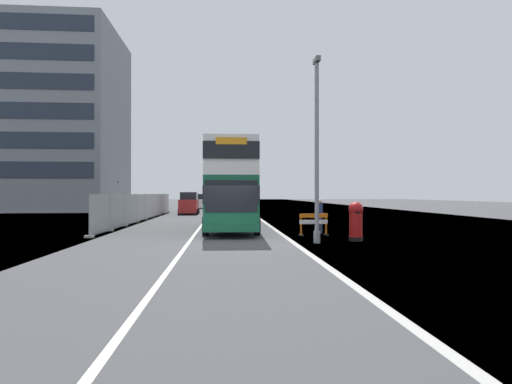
{
  "coord_description": "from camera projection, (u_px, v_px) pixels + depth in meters",
  "views": [
    {
      "loc": [
        -0.23,
        -17.23,
        2.11
      ],
      "look_at": [
        1.45,
        4.57,
        2.2
      ],
      "focal_mm": 28.58,
      "sensor_mm": 36.0,
      "label": 1
    }
  ],
  "objects": [
    {
      "name": "lamppost_foreground",
      "position": [
        317.0,
        156.0,
        17.38
      ],
      "size": [
        0.29,
        0.7,
        7.92
      ],
      "color": "gray",
      "rests_on": "ground"
    },
    {
      "name": "roadworks_barrier",
      "position": [
        314.0,
        222.0,
        20.42
      ],
      "size": [
        1.5,
        0.6,
        1.11
      ],
      "color": "orange",
      "rests_on": "ground"
    },
    {
      "name": "double_decker_bus",
      "position": [
        232.0,
        186.0,
        23.68
      ],
      "size": [
        3.03,
        10.4,
        4.85
      ],
      "color": "#145638",
      "rests_on": "ground"
    },
    {
      "name": "ground",
      "position": [
        244.0,
        244.0,
        17.36
      ],
      "size": [
        140.0,
        280.0,
        0.1
      ],
      "color": "#424244"
    },
    {
      "name": "construction_site_fence",
      "position": [
        145.0,
        207.0,
        32.96
      ],
      "size": [
        0.44,
        27.4,
        2.13
      ],
      "color": "#A8AAAD",
      "rests_on": "ground"
    },
    {
      "name": "bare_tree_far_verge_near",
      "position": [
        111.0,
        192.0,
        53.01
      ],
      "size": [
        2.34,
        2.52,
        4.28
      ],
      "color": "#4C3D2D",
      "rests_on": "ground"
    },
    {
      "name": "car_oncoming_near",
      "position": [
        189.0,
        204.0,
        41.84
      ],
      "size": [
        1.98,
        4.01,
        2.27
      ],
      "color": "maroon",
      "rests_on": "ground"
    },
    {
      "name": "car_receding_far",
      "position": [
        199.0,
        202.0,
        58.08
      ],
      "size": [
        1.94,
        4.28,
        2.08
      ],
      "color": "silver",
      "rests_on": "ground"
    },
    {
      "name": "car_receding_mid",
      "position": [
        228.0,
        202.0,
        51.52
      ],
      "size": [
        2.04,
        3.94,
        2.18
      ],
      "color": "maroon",
      "rests_on": "ground"
    },
    {
      "name": "backdrop_office_block",
      "position": [
        25.0,
        120.0,
        51.97
      ],
      "size": [
        23.33,
        14.93,
        22.94
      ],
      "color": "gray",
      "rests_on": "ground"
    },
    {
      "name": "red_pillar_postbox",
      "position": [
        356.0,
        219.0,
        18.17
      ],
      "size": [
        0.65,
        0.65,
        1.74
      ],
      "color": "black",
      "rests_on": "ground"
    },
    {
      "name": "pedestrian_at_kerb",
      "position": [
        320.0,
        216.0,
        21.5
      ],
      "size": [
        0.34,
        0.34,
        1.8
      ],
      "color": "#2D3342",
      "rests_on": "ground"
    }
  ]
}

